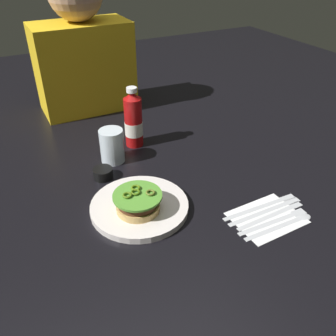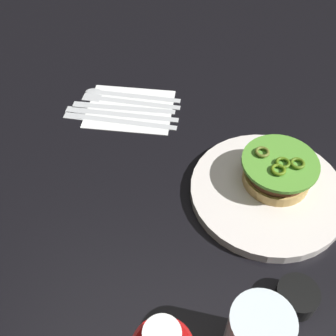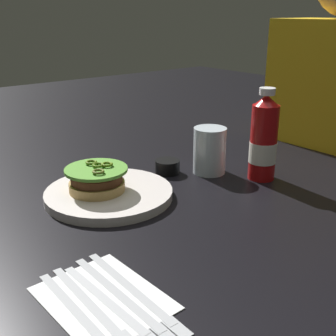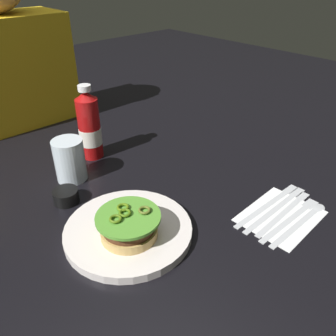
{
  "view_description": "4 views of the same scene",
  "coord_description": "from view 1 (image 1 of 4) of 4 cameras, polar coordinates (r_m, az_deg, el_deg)",
  "views": [
    {
      "loc": [
        -0.33,
        -0.73,
        0.58
      ],
      "look_at": [
        0.03,
        -0.03,
        0.06
      ],
      "focal_mm": 38.15,
      "sensor_mm": 36.0,
      "label": 1
    },
    {
      "loc": [
        0.01,
        0.35,
        0.54
      ],
      "look_at": [
        0.08,
        -0.06,
        0.06
      ],
      "focal_mm": 44.58,
      "sensor_mm": 36.0,
      "label": 2
    },
    {
      "loc": [
        0.59,
        -0.48,
        0.34
      ],
      "look_at": [
        0.03,
        -0.02,
        0.08
      ],
      "focal_mm": 46.46,
      "sensor_mm": 36.0,
      "label": 3
    },
    {
      "loc": [
        -0.36,
        -0.5,
        0.46
      ],
      "look_at": [
        0.06,
        -0.04,
        0.07
      ],
      "focal_mm": 36.69,
      "sensor_mm": 36.0,
      "label": 4
    }
  ],
  "objects": [
    {
      "name": "ketchup_bottle",
      "position": [
        1.15,
        -5.54,
        7.49
      ],
      "size": [
        0.06,
        0.06,
        0.2
      ],
      "color": "#A80F10",
      "rests_on": "ground_plane"
    },
    {
      "name": "diner_person",
      "position": [
        1.41,
        -13.52,
        17.77
      ],
      "size": [
        0.35,
        0.19,
        0.51
      ],
      "color": "gold",
      "rests_on": "ground_plane"
    },
    {
      "name": "condiment_cup",
      "position": [
        1.03,
        -10.35,
        -0.83
      ],
      "size": [
        0.06,
        0.06,
        0.03
      ],
      "primitive_type": "cylinder",
      "color": "black",
      "rests_on": "ground_plane"
    },
    {
      "name": "table_knife",
      "position": [
        0.94,
        15.99,
        -6.26
      ],
      "size": [
        0.22,
        0.02,
        0.0
      ],
      "color": "silver",
      "rests_on": "napkin"
    },
    {
      "name": "dinner_plate",
      "position": [
        0.9,
        -4.57,
        -6.14
      ],
      "size": [
        0.25,
        0.25,
        0.02
      ],
      "primitive_type": "cylinder",
      "color": "silver",
      "rests_on": "ground_plane"
    },
    {
      "name": "burger_sandwich",
      "position": [
        0.87,
        -4.85,
        -5.42
      ],
      "size": [
        0.12,
        0.12,
        0.05
      ],
      "color": "tan",
      "rests_on": "dinner_plate"
    },
    {
      "name": "fork_utensil",
      "position": [
        0.91,
        17.28,
        -7.77
      ],
      "size": [
        0.2,
        0.02,
        0.0
      ],
      "color": "silver",
      "rests_on": "napkin"
    },
    {
      "name": "spoon_utensil",
      "position": [
        0.91,
        18.62,
        -8.22
      ],
      "size": [
        0.2,
        0.03,
        0.0
      ],
      "color": "silver",
      "rests_on": "napkin"
    },
    {
      "name": "steak_knife",
      "position": [
        0.95,
        15.22,
        -5.65
      ],
      "size": [
        0.22,
        0.02,
        0.0
      ],
      "color": "silver",
      "rests_on": "napkin"
    },
    {
      "name": "ground_plane",
      "position": [
        0.99,
        -2.05,
        -2.69
      ],
      "size": [
        3.0,
        3.0,
        0.0
      ],
      "primitive_type": "plane",
      "color": "black"
    },
    {
      "name": "water_glass",
      "position": [
        1.08,
        -8.94,
        3.52
      ],
      "size": [
        0.07,
        0.07,
        0.1
      ],
      "primitive_type": "cylinder",
      "color": "silver",
      "rests_on": "ground_plane"
    },
    {
      "name": "napkin",
      "position": [
        0.91,
        15.49,
        -7.63
      ],
      "size": [
        0.17,
        0.14,
        0.0
      ],
      "primitive_type": "cube",
      "rotation": [
        0.0,
        0.0,
        0.03
      ],
      "color": "white",
      "rests_on": "ground_plane"
    },
    {
      "name": "butter_knife",
      "position": [
        0.93,
        16.7,
        -6.92
      ],
      "size": [
        0.2,
        0.02,
        0.0
      ],
      "color": "silver",
      "rests_on": "napkin"
    }
  ]
}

